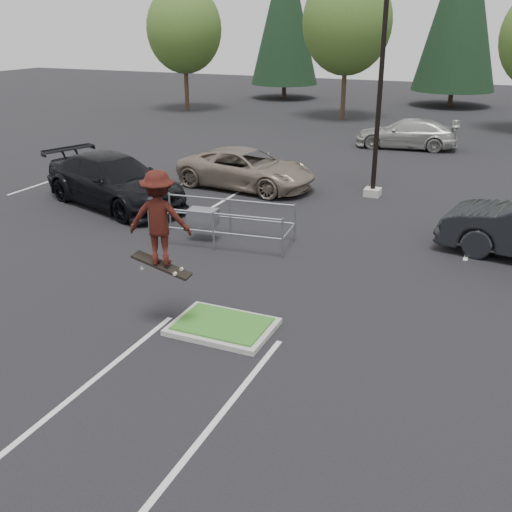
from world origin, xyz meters
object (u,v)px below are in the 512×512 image
at_px(decid_b, 347,26).
at_px(cart_corral, 207,217).
at_px(skateboarder, 159,219).
at_px(car_l_black, 112,181).
at_px(decid_a, 184,32).
at_px(light_pole, 381,74).
at_px(car_l_tan, 247,169).
at_px(car_far_silver, 407,134).
at_px(conif_a, 285,11).

height_order(decid_b, cart_corral, decid_b).
height_order(skateboarder, car_l_black, skateboarder).
bearing_deg(decid_a, light_pole, -44.25).
bearing_deg(skateboarder, car_l_black, -65.15).
xyz_separation_m(decid_a, decid_b, (12.00, 0.50, 0.46)).
bearing_deg(car_l_black, light_pole, -40.62).
bearing_deg(light_pole, car_l_black, -149.53).
bearing_deg(light_pole, decid_a, 135.75).
height_order(car_l_tan, car_far_silver, car_l_tan).
bearing_deg(car_l_tan, car_far_silver, -16.20).
distance_m(light_pole, conif_a, 31.63).
bearing_deg(light_pole, skateboarder, -97.78).
distance_m(car_l_tan, car_far_silver, 11.70).
bearing_deg(car_far_silver, decid_b, -150.97).
height_order(skateboarder, car_l_tan, skateboarder).
height_order(light_pole, decid_b, light_pole).
distance_m(decid_a, skateboarder, 34.94).
distance_m(conif_a, car_l_tan, 30.99).
xyz_separation_m(conif_a, car_l_tan, (9.50, -28.82, -6.32)).
relative_size(decid_a, car_l_tan, 1.59).
bearing_deg(skateboarder, cart_corral, -89.30).
bearing_deg(car_l_tan, cart_corral, -160.12).
bearing_deg(light_pole, decid_b, 109.35).
bearing_deg(skateboarder, decid_a, -78.68).
bearing_deg(decid_a, skateboarder, -61.12).
bearing_deg(car_far_silver, car_l_black, -33.83).
distance_m(light_pole, decid_b, 19.70).
bearing_deg(decid_b, cart_corral, -83.24).
relative_size(decid_a, car_far_silver, 1.69).
height_order(conif_a, skateboarder, conif_a).
height_order(skateboarder, car_far_silver, skateboarder).
xyz_separation_m(light_pole, decid_a, (-18.51, 18.03, 1.02)).
height_order(light_pole, decid_a, light_pole).
xyz_separation_m(decid_b, cart_corral, (3.03, -25.59, -5.29)).
bearing_deg(car_l_black, decid_b, 14.08).
bearing_deg(car_l_tan, car_l_black, 146.25).
xyz_separation_m(conif_a, cart_corral, (11.02, -35.06, -6.34)).
bearing_deg(car_l_black, conif_a, 29.22).
height_order(decid_a, decid_b, decid_b).
distance_m(skateboarder, car_far_silver, 22.54).
distance_m(light_pole, decid_a, 25.86).
height_order(cart_corral, skateboarder, skateboarder).
height_order(conif_a, car_l_tan, conif_a).
relative_size(decid_a, cart_corral, 2.04).
relative_size(cart_corral, car_l_black, 0.70).
height_order(car_l_black, car_far_silver, car_l_black).
height_order(decid_b, car_l_black, decid_b).
relative_size(decid_b, car_far_silver, 1.83).
relative_size(light_pole, skateboarder, 4.44).
xyz_separation_m(decid_a, conif_a, (4.01, 9.97, 1.52)).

